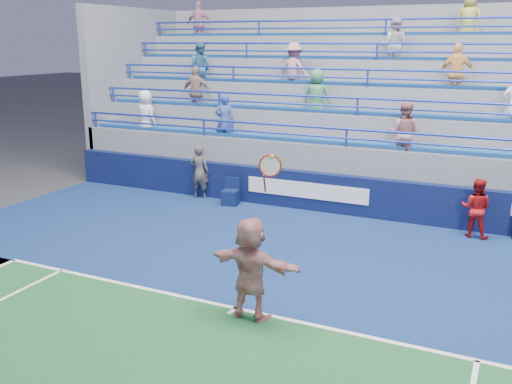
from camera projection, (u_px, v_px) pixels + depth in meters
The scene contains 7 objects.
ground at pixel (235, 309), 10.26m from camera, with size 120.00×120.00×0.00m, color #333538.
sponsor_wall at pixel (342, 195), 15.80m from camera, with size 18.00×0.32×1.10m.
bleacher_stand at pixel (376, 139), 18.85m from camera, with size 18.00×5.60×6.13m.
judge_chair at pixel (231, 196), 16.73m from camera, with size 0.52×0.52×0.80m.
tennis_player at pixel (251, 268), 9.72m from camera, with size 1.73×0.64×2.94m.
line_judge at pixel (199, 172), 17.34m from camera, with size 0.60×0.40×1.65m, color #131635.
ball_girl at pixel (476, 208), 13.85m from camera, with size 0.72×0.56×1.48m, color #A61315.
Camera 1 is at (4.33, -8.33, 4.68)m, focal length 40.00 mm.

